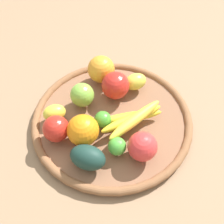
{
  "coord_description": "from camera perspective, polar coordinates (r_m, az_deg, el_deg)",
  "views": [
    {
      "loc": [
        0.06,
        -0.46,
        0.64
      ],
      "look_at": [
        0.0,
        0.0,
        0.05
      ],
      "focal_mm": 45.6,
      "sensor_mm": 36.0,
      "label": 1
    }
  ],
  "objects": [
    {
      "name": "apple_1",
      "position": [
        0.72,
        -11.14,
        -3.3
      ],
      "size": [
        0.08,
        0.08,
        0.07
      ],
      "primitive_type": "sphere",
      "rotation": [
        0.0,
        0.0,
        3.29
      ],
      "color": "red",
      "rests_on": "basket"
    },
    {
      "name": "basket",
      "position": [
        0.78,
        0.0,
        -1.58
      ],
      "size": [
        0.44,
        0.44,
        0.03
      ],
      "color": "brown",
      "rests_on": "ground_plane"
    },
    {
      "name": "orange_0",
      "position": [
        0.7,
        -5.84,
        -3.67
      ],
      "size": [
        0.11,
        0.11,
        0.08
      ],
      "primitive_type": "sphere",
      "rotation": [
        0.0,
        0.0,
        3.63
      ],
      "color": "orange",
      "rests_on": "basket"
    },
    {
      "name": "orange_1",
      "position": [
        0.84,
        -2.19,
        8.56
      ],
      "size": [
        0.09,
        0.09,
        0.08
      ],
      "primitive_type": "sphere",
      "rotation": [
        0.0,
        0.0,
        3.27
      ],
      "color": "orange",
      "rests_on": "basket"
    },
    {
      "name": "apple_0",
      "position": [
        0.78,
        -6.0,
        3.43
      ],
      "size": [
        0.09,
        0.09,
        0.07
      ],
      "primitive_type": "sphere",
      "rotation": [
        0.0,
        0.0,
        5.53
      ],
      "color": "#7CB23F",
      "rests_on": "basket"
    },
    {
      "name": "apple_3",
      "position": [
        0.79,
        0.45,
        5.38
      ],
      "size": [
        0.09,
        0.09,
        0.08
      ],
      "primitive_type": "sphere",
      "rotation": [
        0.0,
        0.0,
        4.92
      ],
      "color": "red",
      "rests_on": "basket"
    },
    {
      "name": "lime_1",
      "position": [
        0.69,
        1.02,
        -6.88
      ],
      "size": [
        0.06,
        0.06,
        0.05
      ],
      "primitive_type": "sphere",
      "rotation": [
        0.0,
        0.0,
        3.95
      ],
      "color": "green",
      "rests_on": "basket"
    },
    {
      "name": "banana_bunch",
      "position": [
        0.74,
        4.03,
        -1.29
      ],
      "size": [
        0.18,
        0.15,
        0.05
      ],
      "color": "yellow",
      "rests_on": "basket"
    },
    {
      "name": "lemon_1",
      "position": [
        0.83,
        4.72,
        6.09
      ],
      "size": [
        0.08,
        0.07,
        0.05
      ],
      "primitive_type": "ellipsoid",
      "rotation": [
        0.0,
        0.0,
        0.54
      ],
      "color": "gold",
      "rests_on": "basket"
    },
    {
      "name": "avocado",
      "position": [
        0.67,
        -4.89,
        -9.07
      ],
      "size": [
        0.1,
        0.08,
        0.06
      ],
      "primitive_type": "ellipsoid",
      "rotation": [
        0.0,
        0.0,
        6.08
      ],
      "color": "#1A372F",
      "rests_on": "basket"
    },
    {
      "name": "ground_plane",
      "position": [
        0.79,
        0.0,
        -2.2
      ],
      "size": [
        2.4,
        2.4,
        0.0
      ],
      "primitive_type": "plane",
      "color": "#906F51",
      "rests_on": "ground"
    },
    {
      "name": "apple_2",
      "position": [
        0.68,
        6.11,
        -6.88
      ],
      "size": [
        0.1,
        0.1,
        0.07
      ],
      "primitive_type": "sphere",
      "rotation": [
        0.0,
        0.0,
        5.14
      ],
      "color": "red",
      "rests_on": "basket"
    },
    {
      "name": "lemon_0",
      "position": [
        0.77,
        -11.47,
        -0.17
      ],
      "size": [
        0.07,
        0.07,
        0.04
      ],
      "primitive_type": "ellipsoid",
      "rotation": [
        0.0,
        0.0,
        0.43
      ],
      "color": "yellow",
      "rests_on": "basket"
    },
    {
      "name": "lime_0",
      "position": [
        0.74,
        -1.86,
        -1.53
      ],
      "size": [
        0.06,
        0.06,
        0.05
      ],
      "primitive_type": "sphere",
      "rotation": [
        0.0,
        0.0,
        5.08
      ],
      "color": "#428E2D",
      "rests_on": "basket"
    }
  ]
}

